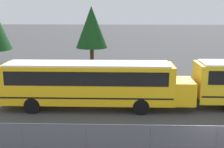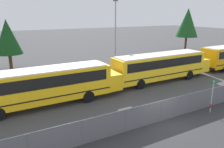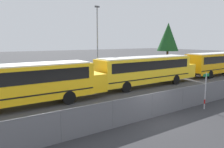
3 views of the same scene
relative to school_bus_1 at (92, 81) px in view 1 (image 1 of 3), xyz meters
name	(u,v)px [view 1 (image 1 of 3)]	position (x,y,z in m)	size (l,w,h in m)	color
fence	(216,142)	(6.41, -6.97, -1.09)	(66.30, 0.07, 1.61)	#9EA0A5
school_bus_1	(92,81)	(0.00, 0.00, 0.00)	(12.98, 2.61, 3.20)	yellow
tree_0	(92,27)	(-1.47, 15.06, 2.59)	(3.61, 3.61, 6.87)	#51381E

